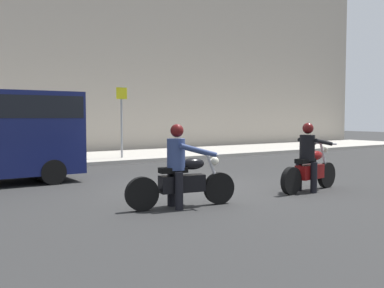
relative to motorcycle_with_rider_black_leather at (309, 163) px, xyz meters
The scene contains 6 objects.
ground_plane 2.74m from the motorcycle_with_rider_black_leather, 134.94° to the left, with size 80.00×80.00×0.00m, color #2A2A2A.
sidewalk_slab 10.08m from the motorcycle_with_rider_black_leather, 100.79° to the left, with size 40.00×4.40×0.14m, color #A8A399.
building_facade 14.12m from the motorcycle_with_rider_black_leather, 98.07° to the left, with size 40.00×1.40×10.10m, color #A89E8E.
motorcycle_with_rider_black_leather is the anchor object (origin of this frame).
motorcycle_with_rider_denim_blue 3.43m from the motorcycle_with_rider_black_leather, behind, with size 2.19×0.76×1.58m.
street_sign_post 8.79m from the motorcycle_with_rider_black_leather, 94.36° to the left, with size 0.44×0.08×2.73m.
Camera 1 is at (-5.96, -8.67, 1.71)m, focal length 40.95 mm.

